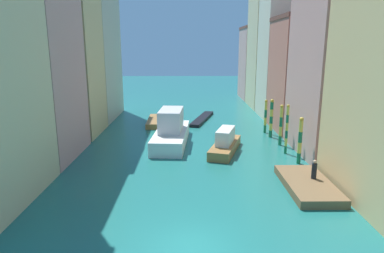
{
  "coord_description": "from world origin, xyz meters",
  "views": [
    {
      "loc": [
        -0.1,
        -15.26,
        9.77
      ],
      "look_at": [
        0.31,
        19.92,
        1.5
      ],
      "focal_mm": 31.95,
      "sensor_mm": 36.0,
      "label": 1
    }
  ],
  "objects": [
    {
      "name": "waterfront_dock",
      "position": [
        8.31,
        7.09,
        0.29
      ],
      "size": [
        3.1,
        6.54,
        0.58
      ],
      "color": "brown",
      "rests_on": "ground"
    },
    {
      "name": "mooring_pole_3",
      "position": [
        8.98,
        21.08,
        2.17
      ],
      "size": [
        0.39,
        0.39,
        4.23
      ],
      "color": "#197247",
      "rests_on": "ground"
    },
    {
      "name": "building_right_5",
      "position": [
        14.02,
        50.55,
        6.71
      ],
      "size": [
        7.88,
        9.34,
        13.4
      ],
      "color": "tan",
      "rests_on": "ground"
    },
    {
      "name": "motorboat_0",
      "position": [
        3.41,
        15.78,
        0.82
      ],
      "size": [
        3.82,
        7.03,
        2.24
      ],
      "color": "olive",
      "rests_on": "ground"
    },
    {
      "name": "ground_plane",
      "position": [
        0.0,
        24.5,
        0.0
      ],
      "size": [
        154.0,
        154.0,
        0.0
      ],
      "primitive_type": "plane",
      "color": "#1E6B66"
    },
    {
      "name": "mooring_pole_0",
      "position": [
        9.34,
        12.36,
        2.08
      ],
      "size": [
        0.36,
        0.36,
        4.05
      ],
      "color": "#197247",
      "rests_on": "ground"
    },
    {
      "name": "person_on_dock",
      "position": [
        8.86,
        7.52,
        1.22
      ],
      "size": [
        0.36,
        0.36,
        1.39
      ],
      "color": "black",
      "rests_on": "waterfront_dock"
    },
    {
      "name": "building_left_2",
      "position": [
        -14.02,
        23.0,
        9.85
      ],
      "size": [
        7.88,
        7.49,
        19.67
      ],
      "color": "#DBB77A",
      "rests_on": "ground"
    },
    {
      "name": "vaporetto_white",
      "position": [
        -1.83,
        18.68,
        1.29
      ],
      "size": [
        3.73,
        10.01,
        3.58
      ],
      "color": "white",
      "rests_on": "ground"
    },
    {
      "name": "building_left_1",
      "position": [
        -14.02,
        14.52,
        9.2
      ],
      "size": [
        7.88,
        8.73,
        18.38
      ],
      "color": "tan",
      "rests_on": "ground"
    },
    {
      "name": "motorboat_1",
      "position": [
        -4.15,
        27.85,
        0.34
      ],
      "size": [
        2.36,
        6.62,
        0.67
      ],
      "color": "olive",
      "rests_on": "ground"
    },
    {
      "name": "mooring_pole_4",
      "position": [
        8.8,
        23.06,
        1.99
      ],
      "size": [
        0.33,
        0.33,
        3.87
      ],
      "color": "#197247",
      "rests_on": "ground"
    },
    {
      "name": "gondola_black",
      "position": [
        1.82,
        30.13,
        0.19
      ],
      "size": [
        3.66,
        9.31,
        0.38
      ],
      "color": "black",
      "rests_on": "ground"
    },
    {
      "name": "building_right_4",
      "position": [
        14.02,
        41.16,
        10.11
      ],
      "size": [
        7.88,
        8.89,
        20.2
      ],
      "color": "beige",
      "rests_on": "ground"
    },
    {
      "name": "building_right_1",
      "position": [
        14.02,
        15.65,
        10.73
      ],
      "size": [
        7.88,
        9.5,
        21.44
      ],
      "color": "tan",
      "rests_on": "ground"
    },
    {
      "name": "mooring_pole_1",
      "position": [
        9.0,
        15.18,
        2.37
      ],
      "size": [
        0.27,
        0.27,
        4.65
      ],
      "color": "#197247",
      "rests_on": "ground"
    },
    {
      "name": "mooring_pole_2",
      "position": [
        9.2,
        17.95,
        2.13
      ],
      "size": [
        0.34,
        0.34,
        4.16
      ],
      "color": "#197247",
      "rests_on": "ground"
    },
    {
      "name": "building_right_2",
      "position": [
        14.02,
        24.82,
        6.61
      ],
      "size": [
        7.88,
        8.34,
        13.2
      ],
      "color": "#C6705B",
      "rests_on": "ground"
    },
    {
      "name": "building_left_3",
      "position": [
        -14.02,
        32.14,
        9.63
      ],
      "size": [
        7.88,
        10.89,
        19.25
      ],
      "color": "#BCB299",
      "rests_on": "ground"
    },
    {
      "name": "building_right_3",
      "position": [
        14.02,
        32.68,
        10.8
      ],
      "size": [
        7.88,
        7.35,
        21.59
      ],
      "color": "beige",
      "rests_on": "ground"
    }
  ]
}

